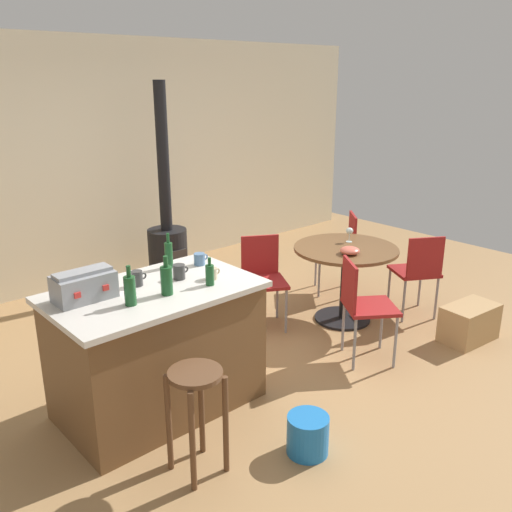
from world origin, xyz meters
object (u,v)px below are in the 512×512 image
object	(u,v)px
wine_glass	(350,231)
serving_bowl	(350,250)
bottle_0	(210,274)
folding_chair_near	(362,302)
cup_0	(179,272)
cup_2	(212,273)
wooden_stool	(196,400)
cardboard_box	(469,323)
folding_chair_far	(418,269)
cup_1	(137,278)
folding_chair_left	(341,246)
toolbox	(84,286)
dining_table	(345,265)
bottle_3	(167,280)
kitchen_island	(157,349)
wood_stove	(167,239)
bottle_1	(130,290)
bottle_2	(169,254)
folding_chair_right	(263,275)
plastic_bucket	(308,435)
cup_3	(200,259)

from	to	relation	value
wine_glass	serving_bowl	world-z (taller)	wine_glass
bottle_0	serving_bowl	size ratio (longest dim) A/B	1.10
folding_chair_near	cup_0	bearing A→B (deg)	157.61
cup_0	cup_2	bearing A→B (deg)	-41.93
wooden_stool	cardboard_box	world-z (taller)	wooden_stool
folding_chair_far	cup_1	distance (m)	2.85
wine_glass	serving_bowl	bearing A→B (deg)	-140.19
folding_chair_left	toolbox	distance (m)	3.18
wooden_stool	dining_table	distance (m)	2.47
folding_chair_near	bottle_3	world-z (taller)	bottle_3
bottle_0	cup_0	xyz separation A→B (m)	(-0.09, 0.24, -0.02)
folding_chair_near	toolbox	size ratio (longest dim) A/B	2.31
folding_chair_near	wine_glass	world-z (taller)	wine_glass
cup_1	kitchen_island	bearing A→B (deg)	-69.04
folding_chair_far	cup_2	xyz separation A→B (m)	(-2.31, 0.24, 0.45)
cardboard_box	wooden_stool	bearing A→B (deg)	175.45
wood_stove	serving_bowl	xyz separation A→B (m)	(0.58, -2.13, 0.25)
folding_chair_far	wood_stove	bearing A→B (deg)	118.40
bottle_1	bottle_2	xyz separation A→B (m)	(0.57, 0.43, 0.00)
folding_chair_right	cup_1	distance (m)	1.66
toolbox	cup_1	xyz separation A→B (m)	(0.38, -0.01, -0.04)
wooden_stool	cup_2	distance (m)	0.99
wooden_stool	cup_2	world-z (taller)	cup_2
folding_chair_near	wine_glass	bearing A→B (deg)	46.14
folding_chair_far	cup_2	bearing A→B (deg)	174.07
serving_bowl	cup_0	bearing A→B (deg)	176.17
folding_chair_far	toolbox	bearing A→B (deg)	171.24
kitchen_island	bottle_0	world-z (taller)	bottle_0
wood_stove	dining_table	bearing A→B (deg)	-70.11
dining_table	plastic_bucket	bearing A→B (deg)	-146.46
bottle_1	serving_bowl	distance (m)	2.26
kitchen_island	folding_chair_far	size ratio (longest dim) A/B	1.65
toolbox	serving_bowl	distance (m)	2.45
wood_stove	wooden_stool	bearing A→B (deg)	-120.20
serving_bowl	plastic_bucket	bearing A→B (deg)	-148.05
bottle_1	cup_2	size ratio (longest dim) A/B	2.21
toolbox	cardboard_box	size ratio (longest dim) A/B	0.73
folding_chair_left	bottle_2	distance (m)	2.44
dining_table	serving_bowl	world-z (taller)	serving_bowl
kitchen_island	bottle_3	xyz separation A→B (m)	(0.02, -0.15, 0.56)
cup_2	cup_3	xyz separation A→B (m)	(0.12, 0.30, 0.00)
dining_table	plastic_bucket	size ratio (longest dim) A/B	3.68
bottle_1	wine_glass	bearing A→B (deg)	6.99
cup_3	cardboard_box	world-z (taller)	cup_3
bottle_2	folding_chair_right	bearing A→B (deg)	11.65
cup_0	cardboard_box	bearing A→B (deg)	-22.63
toolbox	cup_0	distance (m)	0.67
cup_3	serving_bowl	bearing A→B (deg)	-10.41
dining_table	cup_2	distance (m)	1.78
cup_2	plastic_bucket	world-z (taller)	cup_2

